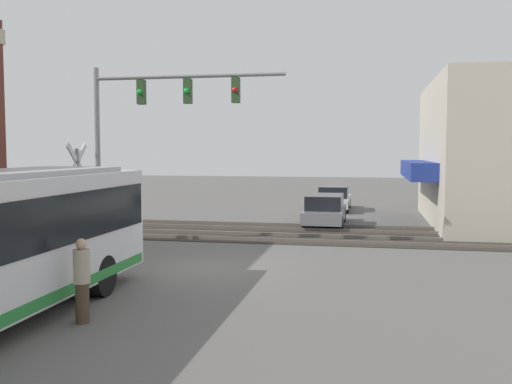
# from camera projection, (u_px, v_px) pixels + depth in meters

# --- Properties ---
(ground_plane) EXTENTS (120.00, 120.00, 0.00)m
(ground_plane) POSITION_uv_depth(u_px,v_px,m) (210.00, 269.00, 17.03)
(ground_plane) COLOR #605E5B
(traffic_signal_gantry) EXTENTS (0.42, 7.33, 6.64)m
(traffic_signal_gantry) POSITION_uv_depth(u_px,v_px,m) (152.00, 113.00, 21.16)
(traffic_signal_gantry) COLOR gray
(traffic_signal_gantry) RESTS_ON ground
(crossing_signal) EXTENTS (1.41, 1.18, 3.81)m
(crossing_signal) POSITION_uv_depth(u_px,v_px,m) (77.00, 184.00, 20.97)
(crossing_signal) COLOR gray
(crossing_signal) RESTS_ON ground
(rail_track_near) EXTENTS (2.60, 60.00, 0.15)m
(rail_track_near) POSITION_uv_depth(u_px,v_px,m) (251.00, 238.00, 22.90)
(rail_track_near) COLOR #332D28
(rail_track_near) RESTS_ON ground
(rail_track_far) EXTENTS (2.60, 60.00, 0.15)m
(rail_track_far) POSITION_uv_depth(u_px,v_px,m) (265.00, 227.00, 26.03)
(rail_track_far) COLOR #332D28
(rail_track_far) RESTS_ON ground
(parked_car_grey) EXTENTS (4.84, 1.82, 1.46)m
(parked_car_grey) POSITION_uv_depth(u_px,v_px,m) (325.00, 211.00, 26.86)
(parked_car_grey) COLOR slate
(parked_car_grey) RESTS_ON ground
(parked_car_white) EXTENTS (4.69, 1.82, 1.44)m
(parked_car_white) POSITION_uv_depth(u_px,v_px,m) (334.00, 199.00, 33.72)
(parked_car_white) COLOR silver
(parked_car_white) RESTS_ON ground
(pedestrian_near_bus) EXTENTS (0.34, 0.34, 1.75)m
(pedestrian_near_bus) POSITION_uv_depth(u_px,v_px,m) (82.00, 280.00, 11.60)
(pedestrian_near_bus) COLOR #473828
(pedestrian_near_bus) RESTS_ON ground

